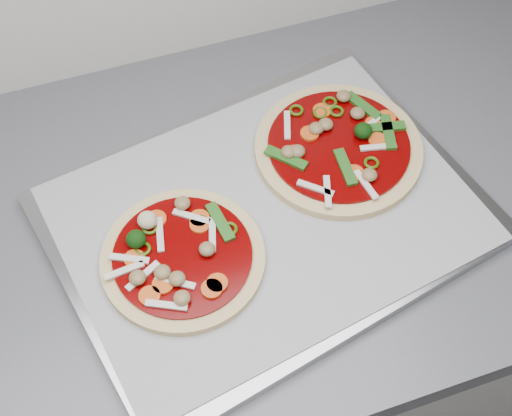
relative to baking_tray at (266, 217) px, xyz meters
name	(u,v)px	position (x,y,z in m)	size (l,w,h in m)	color
base_cabinet	(106,396)	(-0.28, 0.03, -0.48)	(3.60, 0.60, 0.86)	#B0B1AE
countertop	(43,273)	(-0.28, 0.03, -0.03)	(3.60, 0.60, 0.04)	#59595F
baking_tray	(266,217)	(0.00, 0.00, 0.00)	(0.51, 0.38, 0.02)	#97979D
parchment	(266,213)	(0.00, 0.00, 0.01)	(0.49, 0.36, 0.00)	#9E9EA4
pizza_left	(181,257)	(-0.12, -0.03, 0.02)	(0.20, 0.20, 0.03)	#DDBB82
pizza_right	(339,146)	(0.12, 0.06, 0.02)	(0.23, 0.23, 0.04)	#DDBB82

